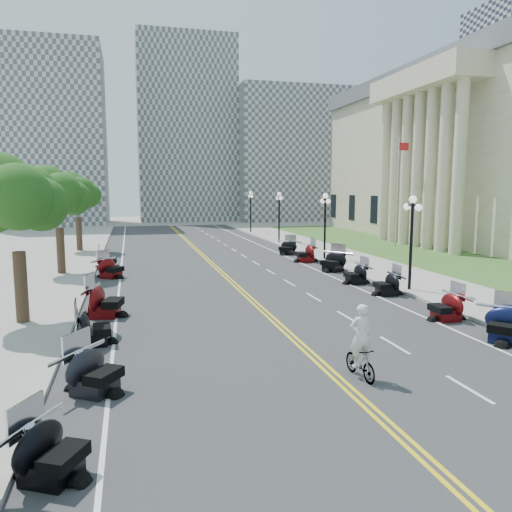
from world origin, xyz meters
TOP-DOWN VIEW (x-y plane):
  - ground at (0.00, 0.00)m, footprint 160.00×160.00m
  - road at (0.00, 10.00)m, footprint 16.00×90.00m
  - centerline_yellow_a at (-0.12, 10.00)m, footprint 0.12×90.00m
  - centerline_yellow_b at (0.12, 10.00)m, footprint 0.12×90.00m
  - edge_line_north at (6.40, 10.00)m, footprint 0.12×90.00m
  - edge_line_south at (-6.40, 10.00)m, footprint 0.12×90.00m
  - lane_dash_4 at (3.20, -8.00)m, footprint 0.12×2.00m
  - lane_dash_5 at (3.20, -4.00)m, footprint 0.12×2.00m
  - lane_dash_6 at (3.20, 0.00)m, footprint 0.12×2.00m
  - lane_dash_7 at (3.20, 4.00)m, footprint 0.12×2.00m
  - lane_dash_8 at (3.20, 8.00)m, footprint 0.12×2.00m
  - lane_dash_9 at (3.20, 12.00)m, footprint 0.12×2.00m
  - lane_dash_10 at (3.20, 16.00)m, footprint 0.12×2.00m
  - lane_dash_11 at (3.20, 20.00)m, footprint 0.12×2.00m
  - lane_dash_12 at (3.20, 24.00)m, footprint 0.12×2.00m
  - lane_dash_13 at (3.20, 28.00)m, footprint 0.12×2.00m
  - lane_dash_14 at (3.20, 32.00)m, footprint 0.12×2.00m
  - lane_dash_15 at (3.20, 36.00)m, footprint 0.12×2.00m
  - lane_dash_16 at (3.20, 40.00)m, footprint 0.12×2.00m
  - lane_dash_17 at (3.20, 44.00)m, footprint 0.12×2.00m
  - lane_dash_18 at (3.20, 48.00)m, footprint 0.12×2.00m
  - lane_dash_19 at (3.20, 52.00)m, footprint 0.12×2.00m
  - sidewalk_north at (10.50, 10.00)m, footprint 5.00×90.00m
  - sidewalk_south at (-10.50, 10.00)m, footprint 5.00×90.00m
  - lawn at (17.50, 18.00)m, footprint 9.00×60.00m
  - distant_block_a at (-18.00, 62.00)m, footprint 18.00×14.00m
  - distant_block_b at (4.00, 68.00)m, footprint 16.00×12.00m
  - distant_block_c at (22.00, 65.00)m, footprint 20.00×14.00m
  - street_lamp_2 at (8.60, 4.00)m, footprint 0.50×1.20m
  - street_lamp_3 at (8.60, 16.00)m, footprint 0.50×1.20m
  - street_lamp_4 at (8.60, 28.00)m, footprint 0.50×1.20m
  - street_lamp_5 at (8.60, 40.00)m, footprint 0.50×1.20m
  - flagpole at (18.00, 22.00)m, footprint 1.10×0.20m
  - tree_2 at (-10.00, 2.00)m, footprint 4.80×4.80m
  - tree_3 at (-10.00, 14.00)m, footprint 4.80×4.80m
  - tree_4 at (-10.00, 26.00)m, footprint 4.80×4.80m
  - motorcycle_n_4 at (7.23, -4.69)m, footprint 2.86×2.86m
  - motorcycle_n_5 at (6.99, -1.50)m, footprint 1.87×1.87m
  - motorcycle_n_6 at (7.06, 3.59)m, footprint 1.95×1.95m
  - motorcycle_n_7 at (6.84, 6.80)m, footprint 1.86×1.86m
  - motorcycle_n_8 at (7.26, 11.17)m, footprint 2.89×2.89m
  - motorcycle_n_9 at (6.93, 15.60)m, footprint 2.16×2.16m
  - motorcycle_n_10 at (6.88, 19.90)m, footprint 2.66×2.66m
  - motorcycle_s_3 at (-7.28, -9.75)m, footprint 2.39×2.39m
  - motorcycle_s_4 at (-6.75, -5.75)m, footprint 2.67×2.67m
  - motorcycle_s_5 at (-7.08, -1.36)m, footprint 2.02×2.02m
  - motorcycle_s_6 at (-6.85, 2.57)m, footprint 2.64×2.64m
  - motorcycle_s_8 at (-6.94, 12.23)m, footprint 2.76×2.76m
  - motorcycle_s_9 at (-7.29, 16.09)m, footprint 1.94×1.94m
  - bicycle at (0.64, -6.52)m, footprint 0.58×1.64m
  - cyclist_rider at (0.64, -6.52)m, footprint 0.68×0.45m

SIDE VIEW (x-z plane):
  - ground at x=0.00m, z-range 0.00..0.00m
  - road at x=0.00m, z-range 0.00..0.01m
  - centerline_yellow_a at x=-0.12m, z-range 0.01..0.01m
  - centerline_yellow_b at x=0.12m, z-range 0.01..0.01m
  - edge_line_north at x=6.40m, z-range 0.01..0.01m
  - edge_line_south at x=-6.40m, z-range 0.01..0.01m
  - lane_dash_4 at x=3.20m, z-range 0.01..0.01m
  - lane_dash_5 at x=3.20m, z-range 0.01..0.01m
  - lane_dash_6 at x=3.20m, z-range 0.01..0.01m
  - lane_dash_7 at x=3.20m, z-range 0.01..0.01m
  - lane_dash_8 at x=3.20m, z-range 0.01..0.01m
  - lane_dash_9 at x=3.20m, z-range 0.01..0.01m
  - lane_dash_10 at x=3.20m, z-range 0.01..0.01m
  - lane_dash_11 at x=3.20m, z-range 0.01..0.01m
  - lane_dash_12 at x=3.20m, z-range 0.01..0.01m
  - lane_dash_13 at x=3.20m, z-range 0.01..0.01m
  - lane_dash_14 at x=3.20m, z-range 0.01..0.01m
  - lane_dash_15 at x=3.20m, z-range 0.01..0.01m
  - lane_dash_16 at x=3.20m, z-range 0.01..0.01m
  - lane_dash_17 at x=3.20m, z-range 0.01..0.01m
  - lane_dash_18 at x=3.20m, z-range 0.01..0.01m
  - lane_dash_19 at x=3.20m, z-range 0.01..0.01m
  - lawn at x=17.50m, z-range 0.00..0.10m
  - sidewalk_north at x=10.50m, z-range 0.00..0.15m
  - sidewalk_south at x=-10.50m, z-range 0.00..0.15m
  - bicycle at x=0.64m, z-range 0.00..0.97m
  - motorcycle_s_3 at x=-7.28m, z-range 0.00..1.24m
  - motorcycle_n_7 at x=6.84m, z-range 0.00..1.27m
  - motorcycle_n_5 at x=6.99m, z-range 0.00..1.29m
  - motorcycle_n_6 at x=7.06m, z-range 0.00..1.29m
  - motorcycle_n_10 at x=6.88m, z-range 0.00..1.32m
  - motorcycle_s_5 at x=-7.08m, z-range 0.00..1.32m
  - motorcycle_s_9 at x=-7.29m, z-range 0.00..1.34m
  - motorcycle_s_4 at x=-6.75m, z-range 0.00..1.34m
  - motorcycle_s_8 at x=-6.94m, z-range 0.00..1.38m
  - motorcycle_n_4 at x=7.23m, z-range 0.00..1.42m
  - motorcycle_n_9 at x=6.93m, z-range 0.00..1.46m
  - motorcycle_n_8 at x=7.26m, z-range 0.00..1.47m
  - motorcycle_s_6 at x=-6.85m, z-range 0.00..1.53m
  - cyclist_rider at x=0.64m, z-range 0.97..2.83m
  - street_lamp_2 at x=8.60m, z-range 0.15..5.05m
  - street_lamp_3 at x=8.60m, z-range 0.15..5.05m
  - street_lamp_4 at x=8.60m, z-range 0.15..5.05m
  - street_lamp_5 at x=8.60m, z-range 0.15..5.05m
  - tree_2 at x=-10.00m, z-range 0.15..9.35m
  - tree_3 at x=-10.00m, z-range 0.15..9.35m
  - tree_4 at x=-10.00m, z-range 0.15..9.35m
  - flagpole at x=18.00m, z-range 0.00..10.00m
  - distant_block_c at x=22.00m, z-range 0.00..22.00m
  - distant_block_a at x=-18.00m, z-range 0.00..26.00m
  - distant_block_b at x=4.00m, z-range 0.00..30.00m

